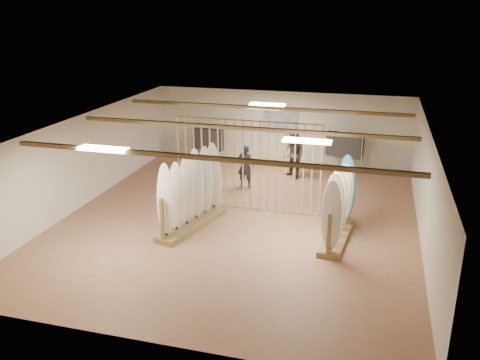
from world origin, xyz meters
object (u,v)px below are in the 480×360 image
(clothing_rack_b, at_px, (345,145))
(shopper_b, at_px, (293,151))
(clothing_rack_a, at_px, (208,139))
(rack_left, at_px, (191,203))
(shopper_a, at_px, (245,163))
(rack_right, at_px, (339,215))

(clothing_rack_b, relative_size, shopper_b, 0.78)
(clothing_rack_a, bearing_deg, rack_left, -67.69)
(shopper_a, bearing_deg, clothing_rack_a, -49.25)
(rack_right, relative_size, clothing_rack_b, 1.64)
(clothing_rack_a, bearing_deg, rack_right, -38.19)
(rack_left, height_order, shopper_a, rack_left)
(clothing_rack_a, height_order, clothing_rack_b, clothing_rack_b)
(rack_left, bearing_deg, rack_right, 19.25)
(rack_right, height_order, clothing_rack_b, rack_right)
(shopper_b, bearing_deg, shopper_a, -98.47)
(clothing_rack_a, bearing_deg, shopper_a, -40.65)
(clothing_rack_b, bearing_deg, rack_right, -70.87)
(clothing_rack_a, height_order, shopper_b, shopper_b)
(rack_right, xyz_separation_m, clothing_rack_b, (-0.32, 6.03, 0.32))
(shopper_a, distance_m, shopper_b, 1.97)
(rack_right, bearing_deg, clothing_rack_b, 98.84)
(clothing_rack_b, bearing_deg, shopper_a, -122.99)
(shopper_b, bearing_deg, rack_left, -74.39)
(clothing_rack_b, height_order, shopper_a, shopper_a)
(rack_right, relative_size, shopper_a, 1.50)
(rack_left, xyz_separation_m, clothing_rack_a, (-1.57, 6.08, 0.19))
(rack_right, bearing_deg, rack_left, -169.87)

